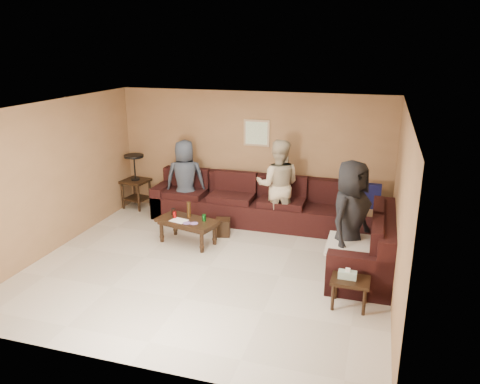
{
  "coord_description": "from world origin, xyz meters",
  "views": [
    {
      "loc": [
        2.4,
        -6.28,
        3.38
      ],
      "look_at": [
        0.25,
        0.85,
        1.0
      ],
      "focal_mm": 35.0,
      "sensor_mm": 36.0,
      "label": 1
    }
  ],
  "objects_px": {
    "end_table_left": "(136,180)",
    "person_left": "(185,179)",
    "coffee_table": "(187,223)",
    "waste_bin": "(223,227)",
    "person_middle": "(278,185)",
    "person_right": "(350,219)",
    "side_table_right": "(350,282)",
    "sectional_sofa": "(280,219)"
  },
  "relations": [
    {
      "from": "end_table_left",
      "to": "person_left",
      "type": "bearing_deg",
      "value": -11.06
    },
    {
      "from": "coffee_table",
      "to": "person_middle",
      "type": "height_order",
      "value": "person_middle"
    },
    {
      "from": "person_left",
      "to": "side_table_right",
      "type": "bearing_deg",
      "value": 125.98
    },
    {
      "from": "sectional_sofa",
      "to": "end_table_left",
      "type": "bearing_deg",
      "value": 168.55
    },
    {
      "from": "side_table_right",
      "to": "sectional_sofa",
      "type": "bearing_deg",
      "value": 123.48
    },
    {
      "from": "sectional_sofa",
      "to": "end_table_left",
      "type": "relative_size",
      "value": 4.03
    },
    {
      "from": "sectional_sofa",
      "to": "person_middle",
      "type": "relative_size",
      "value": 2.7
    },
    {
      "from": "person_middle",
      "to": "person_right",
      "type": "xyz_separation_m",
      "value": [
        1.41,
        -1.48,
        0.03
      ]
    },
    {
      "from": "coffee_table",
      "to": "person_middle",
      "type": "bearing_deg",
      "value": 39.84
    },
    {
      "from": "person_middle",
      "to": "person_right",
      "type": "relative_size",
      "value": 0.96
    },
    {
      "from": "person_left",
      "to": "end_table_left",
      "type": "bearing_deg",
      "value": -28.72
    },
    {
      "from": "side_table_right",
      "to": "waste_bin",
      "type": "relative_size",
      "value": 1.78
    },
    {
      "from": "person_left",
      "to": "sectional_sofa",
      "type": "bearing_deg",
      "value": 150.65
    },
    {
      "from": "waste_bin",
      "to": "person_middle",
      "type": "distance_m",
      "value": 1.29
    },
    {
      "from": "sectional_sofa",
      "to": "coffee_table",
      "type": "distance_m",
      "value": 1.68
    },
    {
      "from": "side_table_right",
      "to": "person_right",
      "type": "height_order",
      "value": "person_right"
    },
    {
      "from": "person_middle",
      "to": "person_right",
      "type": "bearing_deg",
      "value": 125.81
    },
    {
      "from": "coffee_table",
      "to": "waste_bin",
      "type": "relative_size",
      "value": 3.68
    },
    {
      "from": "end_table_left",
      "to": "waste_bin",
      "type": "xyz_separation_m",
      "value": [
        2.26,
        -0.93,
        -0.45
      ]
    },
    {
      "from": "sectional_sofa",
      "to": "coffee_table",
      "type": "height_order",
      "value": "sectional_sofa"
    },
    {
      "from": "end_table_left",
      "to": "person_right",
      "type": "bearing_deg",
      "value": -21.37
    },
    {
      "from": "coffee_table",
      "to": "end_table_left",
      "type": "height_order",
      "value": "end_table_left"
    },
    {
      "from": "sectional_sofa",
      "to": "waste_bin",
      "type": "relative_size",
      "value": 14.78
    },
    {
      "from": "coffee_table",
      "to": "person_middle",
      "type": "xyz_separation_m",
      "value": [
        1.36,
        1.13,
        0.48
      ]
    },
    {
      "from": "coffee_table",
      "to": "person_right",
      "type": "height_order",
      "value": "person_right"
    },
    {
      "from": "person_middle",
      "to": "person_left",
      "type": "bearing_deg",
      "value": -9.62
    },
    {
      "from": "side_table_right",
      "to": "person_left",
      "type": "distance_m",
      "value": 4.25
    },
    {
      "from": "coffee_table",
      "to": "waste_bin",
      "type": "distance_m",
      "value": 0.73
    },
    {
      "from": "person_middle",
      "to": "person_right",
      "type": "height_order",
      "value": "person_right"
    },
    {
      "from": "coffee_table",
      "to": "person_right",
      "type": "relative_size",
      "value": 0.65
    },
    {
      "from": "end_table_left",
      "to": "person_right",
      "type": "distance_m",
      "value": 4.9
    },
    {
      "from": "coffee_table",
      "to": "person_middle",
      "type": "distance_m",
      "value": 1.83
    },
    {
      "from": "waste_bin",
      "to": "end_table_left",
      "type": "bearing_deg",
      "value": 157.68
    },
    {
      "from": "sectional_sofa",
      "to": "waste_bin",
      "type": "bearing_deg",
      "value": -165.29
    },
    {
      "from": "person_right",
      "to": "side_table_right",
      "type": "bearing_deg",
      "value": -150.28
    },
    {
      "from": "person_middle",
      "to": "sectional_sofa",
      "type": "bearing_deg",
      "value": 102.83
    },
    {
      "from": "side_table_right",
      "to": "person_left",
      "type": "height_order",
      "value": "person_left"
    },
    {
      "from": "person_left",
      "to": "person_right",
      "type": "bearing_deg",
      "value": 137.37
    },
    {
      "from": "end_table_left",
      "to": "person_right",
      "type": "xyz_separation_m",
      "value": [
        4.55,
        -1.78,
        0.29
      ]
    },
    {
      "from": "sectional_sofa",
      "to": "side_table_right",
      "type": "distance_m",
      "value": 2.5
    },
    {
      "from": "person_right",
      "to": "person_middle",
      "type": "bearing_deg",
      "value": 67.02
    },
    {
      "from": "waste_bin",
      "to": "person_left",
      "type": "distance_m",
      "value": 1.38
    }
  ]
}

